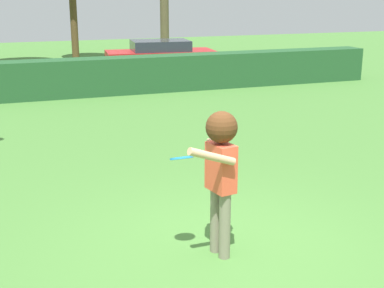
% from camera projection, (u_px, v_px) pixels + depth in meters
% --- Properties ---
extents(ground_plane, '(60.00, 60.00, 0.00)m').
position_uv_depth(ground_plane, '(225.00, 249.00, 6.86)').
color(ground_plane, '#467934').
extents(person, '(0.73, 0.66, 1.81)m').
position_uv_depth(person, '(220.00, 163.00, 6.41)').
color(person, gray).
rests_on(person, ground).
extents(frisbee, '(0.28, 0.27, 0.11)m').
position_uv_depth(frisbee, '(182.00, 158.00, 6.27)').
color(frisbee, '#268CE5').
extents(hedge_row, '(19.79, 0.90, 1.13)m').
position_uv_depth(hedge_row, '(83.00, 77.00, 16.61)').
color(hedge_row, '#214E28').
rests_on(hedge_row, ground).
extents(parked_car_red, '(4.36, 2.16, 1.25)m').
position_uv_depth(parked_car_red, '(160.00, 55.00, 21.30)').
color(parked_car_red, '#B21E1E').
rests_on(parked_car_red, ground).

